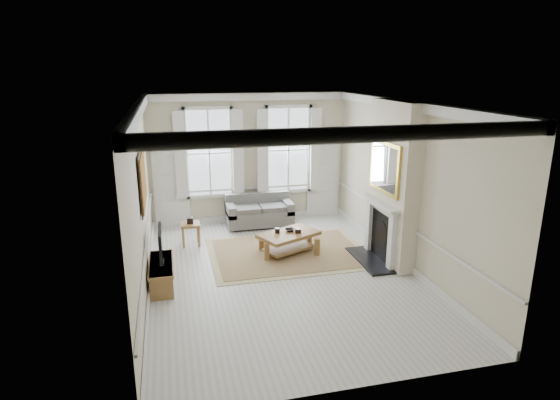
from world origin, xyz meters
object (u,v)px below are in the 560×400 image
object	(u,v)px
side_table	(190,228)
tv_stand	(162,274)
coffee_table	(289,236)
sofa	(259,212)

from	to	relation	value
side_table	tv_stand	xyz separation A→B (m)	(-0.66, -2.02, -0.19)
coffee_table	sofa	bearing A→B (deg)	72.63
sofa	coffee_table	bearing A→B (deg)	-82.61
sofa	side_table	world-z (taller)	sofa
side_table	coffee_table	world-z (taller)	side_table
side_table	coffee_table	size ratio (longest dim) A/B	0.35
sofa	side_table	xyz separation A→B (m)	(-1.83, -1.02, 0.07)
coffee_table	tv_stand	size ratio (longest dim) A/B	1.17
tv_stand	sofa	bearing A→B (deg)	50.66
sofa	coffee_table	world-z (taller)	sofa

